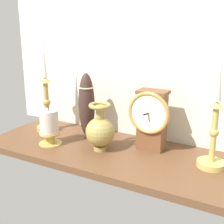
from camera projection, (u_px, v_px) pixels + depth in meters
ground_plane at (119, 155)px, 108.71cm from camera, size 100.00×36.00×2.40cm
back_wall at (143, 53)px, 114.73cm from camera, size 120.00×2.00×65.00cm
mantel_clock at (151, 118)px, 107.15cm from camera, size 14.79×9.58×21.47cm
candlestick_tall_left at (47, 105)px, 126.59cm from camera, size 9.11×9.11×38.79cm
candlestick_tall_center at (214, 134)px, 94.11cm from camera, size 8.84×8.84×35.66cm
brass_vase_bulbous at (100, 130)px, 107.68cm from camera, size 10.25×10.25×16.97cm
pillar_candle_front at (49, 126)px, 113.18cm from camera, size 8.54×8.54×14.09cm
tall_ceramic_vase at (87, 105)px, 119.71cm from camera, size 6.35×6.35×25.11cm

